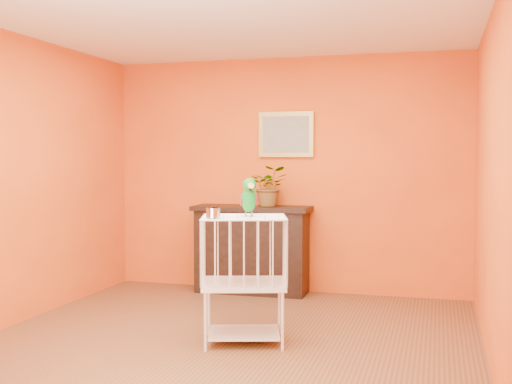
% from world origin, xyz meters
% --- Properties ---
extents(ground, '(4.50, 4.50, 0.00)m').
position_xyz_m(ground, '(0.00, 0.00, 0.00)').
color(ground, brown).
rests_on(ground, ground).
extents(room_shell, '(4.50, 4.50, 4.50)m').
position_xyz_m(room_shell, '(0.00, 0.00, 1.58)').
color(room_shell, '#ED5A16').
rests_on(room_shell, ground).
extents(console_cabinet, '(1.29, 0.47, 0.96)m').
position_xyz_m(console_cabinet, '(-0.34, 2.02, 0.48)').
color(console_cabinet, black).
rests_on(console_cabinet, ground).
extents(potted_plant, '(0.49, 0.52, 0.34)m').
position_xyz_m(potted_plant, '(-0.14, 2.03, 1.13)').
color(potted_plant, '#26722D').
rests_on(potted_plant, console_cabinet).
extents(framed_picture, '(0.62, 0.04, 0.50)m').
position_xyz_m(framed_picture, '(0.00, 2.22, 1.75)').
color(framed_picture, '#A58A3B').
rests_on(framed_picture, room_shell).
extents(birdcage, '(0.78, 0.68, 1.02)m').
position_xyz_m(birdcage, '(0.14, 0.15, 0.53)').
color(birdcage, white).
rests_on(birdcage, ground).
extents(feed_cup, '(0.11, 0.11, 0.08)m').
position_xyz_m(feed_cup, '(-0.03, -0.08, 1.06)').
color(feed_cup, silver).
rests_on(feed_cup, birdcage).
extents(parrot, '(0.19, 0.27, 0.31)m').
position_xyz_m(parrot, '(0.19, 0.13, 1.18)').
color(parrot, '#59544C').
rests_on(parrot, birdcage).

